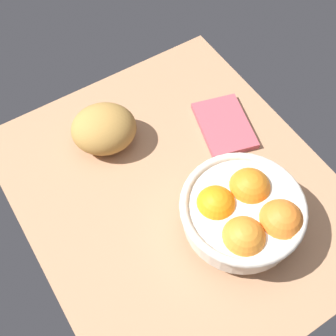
# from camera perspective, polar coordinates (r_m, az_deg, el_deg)

# --- Properties ---
(ground_plane) EXTENTS (0.70, 0.59, 0.03)m
(ground_plane) POSITION_cam_1_polar(r_m,az_deg,el_deg) (0.90, 1.25, -3.41)
(ground_plane) COLOR #AD7D5A
(fruit_bowl) EXTENTS (0.23, 0.23, 0.11)m
(fruit_bowl) POSITION_cam_1_polar(r_m,az_deg,el_deg) (0.81, 9.71, -5.68)
(fruit_bowl) COLOR silver
(fruit_bowl) RESTS_ON ground
(bread_loaf) EXTENTS (0.16, 0.17, 0.09)m
(bread_loaf) POSITION_cam_1_polar(r_m,az_deg,el_deg) (0.93, -8.21, 5.01)
(bread_loaf) COLOR #B1823E
(bread_loaf) RESTS_ON ground
(napkin_folded) EXTENTS (0.17, 0.14, 0.01)m
(napkin_folded) POSITION_cam_1_polar(r_m,az_deg,el_deg) (0.98, 7.22, 5.43)
(napkin_folded) COLOR #B84B56
(napkin_folded) RESTS_ON ground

